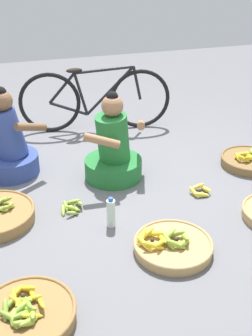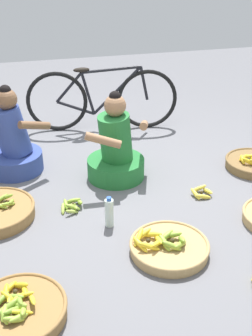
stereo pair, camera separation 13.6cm
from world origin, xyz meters
The scene contains 10 objects.
ground_plane centered at (0.00, 0.00, 0.00)m, with size 10.00×10.00×0.00m, color slate.
vendor_woman_front centered at (0.04, 0.30, 0.26)m, with size 0.67×0.54×0.82m.
vendor_woman_behind centered at (-0.84, 0.67, 0.27)m, with size 0.74×0.52×0.83m.
bicycle_leaning centered at (0.18, 1.45, 0.36)m, with size 1.68×0.36×0.73m.
banana_basket_front_right centered at (-0.90, -1.16, 0.05)m, with size 0.56×0.56×0.15m.
banana_basket_back_right centered at (0.13, -0.85, 0.05)m, with size 0.56×0.56×0.15m.
banana_basket_near_bicycle centered at (1.37, 0.12, 0.05)m, with size 0.56×0.56×0.15m.
loose_bananas_back_left centered at (-0.43, -0.12, 0.03)m, with size 0.19×0.22×0.09m.
loose_bananas_mid_right centered at (0.66, -0.22, 0.03)m, with size 0.18×0.18×0.08m.
water_bottle centered at (-0.19, -0.43, 0.12)m, with size 0.07×0.07×0.25m.
Camera 1 is at (-0.90, -2.95, 1.88)m, focal length 44.80 mm.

